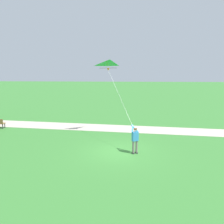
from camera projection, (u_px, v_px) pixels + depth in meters
name	position (u px, v px, depth m)	size (l,w,h in m)	color
ground_plane	(120.00, 151.00, 16.45)	(120.00, 120.00, 0.00)	#33702D
walkway_path	(99.00, 128.00, 22.42)	(2.40, 32.00, 0.02)	#ADA393
person_kite_flyer	(135.00, 138.00, 15.91)	(0.63, 0.51, 1.83)	#232328
flying_kite	(110.00, 66.00, 18.81)	(4.09, 2.50, 4.14)	green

